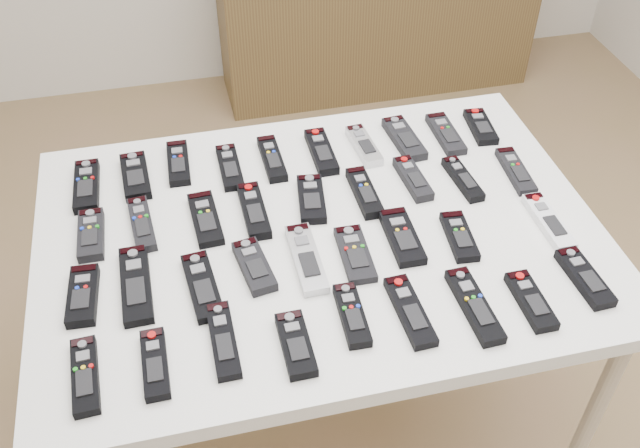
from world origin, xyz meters
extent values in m
plane|color=olive|center=(0.00, 0.00, 0.00)|extent=(4.00, 4.00, 0.00)
cube|color=white|center=(0.00, -0.04, 0.76)|extent=(1.25, 0.88, 0.04)
cylinder|color=beige|center=(0.57, -0.42, 0.37)|extent=(0.04, 0.04, 0.74)
cylinder|color=beige|center=(-0.56, 0.34, 0.37)|extent=(0.04, 0.04, 0.74)
cylinder|color=beige|center=(0.57, 0.34, 0.37)|extent=(0.04, 0.04, 0.74)
cube|color=#47331C|center=(0.70, 1.78, 0.36)|extent=(1.44, 0.39, 0.72)
cube|color=black|center=(-0.50, 0.23, 0.79)|extent=(0.06, 0.18, 0.02)
cube|color=black|center=(-0.39, 0.24, 0.79)|extent=(0.07, 0.17, 0.02)
cube|color=black|center=(-0.28, 0.27, 0.79)|extent=(0.06, 0.17, 0.02)
cube|color=black|center=(-0.16, 0.23, 0.79)|extent=(0.05, 0.17, 0.02)
cube|color=black|center=(-0.06, 0.24, 0.79)|extent=(0.05, 0.17, 0.02)
cube|color=black|center=(0.07, 0.24, 0.79)|extent=(0.05, 0.17, 0.02)
cube|color=#B7B7BC|center=(0.18, 0.23, 0.79)|extent=(0.06, 0.16, 0.02)
cube|color=black|center=(0.29, 0.24, 0.79)|extent=(0.07, 0.18, 0.02)
cube|color=black|center=(0.40, 0.24, 0.79)|extent=(0.05, 0.17, 0.02)
cube|color=black|center=(0.50, 0.25, 0.79)|extent=(0.07, 0.15, 0.02)
cube|color=black|center=(-0.49, 0.05, 0.79)|extent=(0.06, 0.15, 0.02)
cube|color=black|center=(-0.38, 0.06, 0.79)|extent=(0.06, 0.17, 0.02)
cube|color=black|center=(-0.24, 0.05, 0.79)|extent=(0.07, 0.18, 0.02)
cube|color=black|center=(-0.13, 0.05, 0.79)|extent=(0.05, 0.18, 0.02)
cube|color=black|center=(0.01, 0.06, 0.79)|extent=(0.08, 0.16, 0.02)
cube|color=black|center=(0.13, 0.06, 0.79)|extent=(0.05, 0.17, 0.02)
cube|color=black|center=(0.26, 0.08, 0.79)|extent=(0.05, 0.16, 0.02)
cube|color=black|center=(0.38, 0.05, 0.79)|extent=(0.05, 0.16, 0.02)
cube|color=black|center=(0.51, 0.05, 0.79)|extent=(0.06, 0.17, 0.02)
cube|color=black|center=(-0.51, -0.13, 0.79)|extent=(0.07, 0.16, 0.02)
cube|color=black|center=(-0.40, -0.12, 0.79)|extent=(0.06, 0.21, 0.02)
cube|color=black|center=(-0.27, -0.15, 0.79)|extent=(0.07, 0.19, 0.02)
cube|color=black|center=(-0.16, -0.12, 0.79)|extent=(0.08, 0.16, 0.02)
cube|color=#B7B7BC|center=(-0.05, -0.12, 0.79)|extent=(0.06, 0.20, 0.02)
cube|color=black|center=(0.06, -0.13, 0.79)|extent=(0.06, 0.16, 0.02)
cube|color=black|center=(0.17, -0.11, 0.79)|extent=(0.06, 0.17, 0.02)
cube|color=black|center=(0.29, -0.13, 0.79)|extent=(0.06, 0.15, 0.02)
cube|color=silver|center=(0.51, -0.13, 0.79)|extent=(0.05, 0.18, 0.02)
cube|color=black|center=(-0.50, -0.33, 0.79)|extent=(0.05, 0.17, 0.02)
cube|color=black|center=(-0.38, -0.33, 0.79)|extent=(0.05, 0.15, 0.02)
cube|color=black|center=(-0.25, -0.30, 0.79)|extent=(0.05, 0.18, 0.02)
cube|color=black|center=(-0.12, -0.34, 0.79)|extent=(0.06, 0.15, 0.02)
cube|color=black|center=(0.01, -0.30, 0.79)|extent=(0.05, 0.16, 0.02)
cube|color=black|center=(0.12, -0.31, 0.79)|extent=(0.06, 0.18, 0.02)
cube|color=black|center=(0.25, -0.33, 0.79)|extent=(0.05, 0.19, 0.02)
cube|color=black|center=(0.36, -0.34, 0.79)|extent=(0.05, 0.15, 0.02)
cube|color=black|center=(0.50, -0.31, 0.79)|extent=(0.06, 0.16, 0.02)
camera|label=1|loc=(-0.26, -1.17, 1.87)|focal=40.00mm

